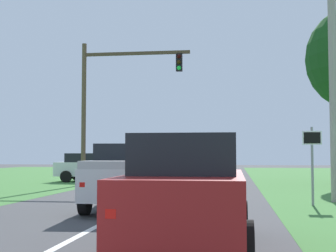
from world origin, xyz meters
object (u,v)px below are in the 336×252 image
pickup_truck_lead (130,176)px  crossing_suv_far (92,167)px  traffic_light (110,93)px  red_suv_near (188,190)px  utility_pole_right (333,74)px  keep_moving_sign (312,155)px

pickup_truck_lead → crossing_suv_far: size_ratio=1.23×
traffic_light → crossing_suv_far: size_ratio=1.75×
red_suv_near → pickup_truck_lead: bearing=111.3°
red_suv_near → utility_pole_right: 10.38m
pickup_truck_lead → keep_moving_sign: 5.86m
crossing_suv_far → traffic_light: bearing=-59.9°
pickup_truck_lead → utility_pole_right: 7.92m
red_suv_near → crossing_suv_far: (-7.60, 19.73, -0.12)m
red_suv_near → pickup_truck_lead: (-2.28, 5.85, -0.04)m
red_suv_near → crossing_suv_far: red_suv_near is taller
traffic_light → keep_moving_sign: 12.97m
utility_pole_right → traffic_light: bearing=142.6°
crossing_suv_far → utility_pole_right: 16.41m
red_suv_near → traffic_light: traffic_light is taller
red_suv_near → traffic_light: 17.81m
traffic_light → crossing_suv_far: traffic_light is taller
red_suv_near → pickup_truck_lead: size_ratio=0.87×
keep_moving_sign → crossing_suv_far: keep_moving_sign is taller
utility_pole_right → red_suv_near: bearing=-115.3°
pickup_truck_lead → crossing_suv_far: bearing=111.0°
pickup_truck_lead → red_suv_near: bearing=-68.7°
red_suv_near → crossing_suv_far: size_ratio=1.07×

